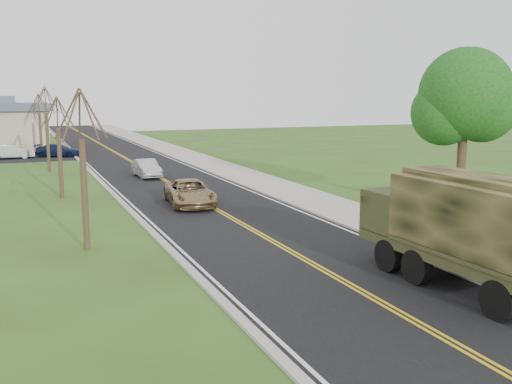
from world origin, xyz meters
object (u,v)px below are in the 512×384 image
suv_champagne (190,193)px  sedan_silver (146,168)px  pickup_navy (498,204)px  military_truck (465,223)px

suv_champagne → sedan_silver: size_ratio=1.26×
pickup_navy → suv_champagne: bearing=60.0°
military_truck → sedan_silver: 27.35m
pickup_navy → sedan_silver: bearing=37.4°
military_truck → sedan_silver: size_ratio=1.85×
suv_champagne → pickup_navy: size_ratio=0.98×
suv_champagne → pickup_navy: 15.37m
suv_champagne → pickup_navy: bearing=-29.4°
military_truck → pickup_navy: 11.08m
sedan_silver → military_truck: bearing=-84.1°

